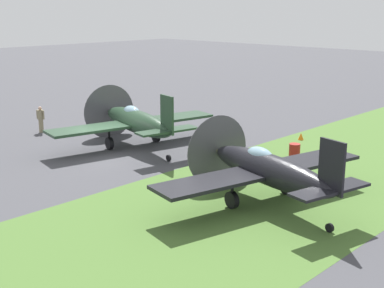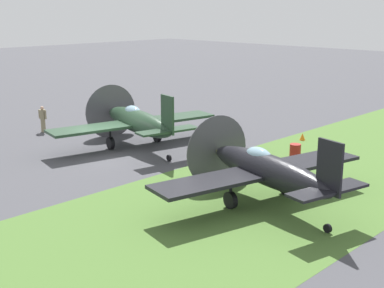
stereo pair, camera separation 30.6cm
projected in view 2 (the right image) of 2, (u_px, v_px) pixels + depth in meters
name	position (u px, v px, depth m)	size (l,w,h in m)	color
ground_plane	(104.00, 155.00, 29.54)	(160.00, 160.00, 0.00)	#424247
grass_verge	(249.00, 201.00, 22.57)	(120.00, 11.00, 0.01)	#476B2D
airplane_lead	(137.00, 121.00, 30.97)	(10.49, 8.38, 3.72)	#233D28
airplane_wingman	(266.00, 169.00, 21.90)	(10.25, 8.19, 3.63)	black
ground_crew_chief	(43.00, 118.00, 34.88)	(0.38, 0.60, 1.73)	#847A5B
fuel_drum	(295.00, 152.00, 28.50)	(0.60, 0.60, 0.90)	maroon
runway_marker_cone	(302.00, 137.00, 32.86)	(0.36, 0.36, 0.44)	orange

